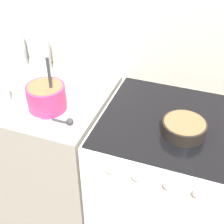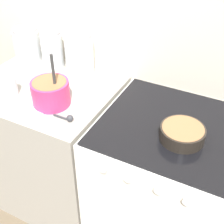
{
  "view_description": "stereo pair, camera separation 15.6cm",
  "coord_description": "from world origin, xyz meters",
  "px_view_note": "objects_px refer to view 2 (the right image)",
  "views": [
    {
      "loc": [
        0.52,
        -0.93,
        1.92
      ],
      "look_at": [
        0.09,
        0.24,
        0.99
      ],
      "focal_mm": 50.0,
      "sensor_mm": 36.0,
      "label": 1
    },
    {
      "loc": [
        0.66,
        -0.87,
        1.92
      ],
      "look_at": [
        0.09,
        0.24,
        0.99
      ],
      "focal_mm": 50.0,
      "sensor_mm": 36.0,
      "label": 2
    }
  ],
  "objects_px": {
    "storage_jar_left": "(27,47)",
    "stove": "(162,186)",
    "storage_jar_middle": "(52,52)",
    "baking_pan": "(182,133)",
    "storage_jar_right": "(80,57)",
    "tin_can": "(10,87)",
    "mixing_bowl": "(51,91)"
  },
  "relations": [
    {
      "from": "storage_jar_middle",
      "to": "stove",
      "type": "bearing_deg",
      "value": -15.08
    },
    {
      "from": "stove",
      "to": "storage_jar_middle",
      "type": "xyz_separation_m",
      "value": [
        -0.88,
        0.24,
        0.57
      ]
    },
    {
      "from": "storage_jar_right",
      "to": "tin_can",
      "type": "distance_m",
      "value": 0.45
    },
    {
      "from": "storage_jar_left",
      "to": "storage_jar_right",
      "type": "distance_m",
      "value": 0.41
    },
    {
      "from": "baking_pan",
      "to": "tin_can",
      "type": "bearing_deg",
      "value": -175.75
    },
    {
      "from": "storage_jar_middle",
      "to": "baking_pan",
      "type": "bearing_deg",
      "value": -18.32
    },
    {
      "from": "stove",
      "to": "storage_jar_left",
      "type": "relative_size",
      "value": 4.28
    },
    {
      "from": "stove",
      "to": "baking_pan",
      "type": "distance_m",
      "value": 0.52
    },
    {
      "from": "storage_jar_middle",
      "to": "storage_jar_right",
      "type": "relative_size",
      "value": 0.91
    },
    {
      "from": "storage_jar_right",
      "to": "storage_jar_middle",
      "type": "bearing_deg",
      "value": 180.0
    },
    {
      "from": "mixing_bowl",
      "to": "baking_pan",
      "type": "relative_size",
      "value": 1.44
    },
    {
      "from": "storage_jar_left",
      "to": "storage_jar_middle",
      "type": "relative_size",
      "value": 0.92
    },
    {
      "from": "mixing_bowl",
      "to": "storage_jar_middle",
      "type": "relative_size",
      "value": 1.28
    },
    {
      "from": "mixing_bowl",
      "to": "storage_jar_left",
      "type": "xyz_separation_m",
      "value": [
        -0.45,
        0.36,
        0.01
      ]
    },
    {
      "from": "mixing_bowl",
      "to": "storage_jar_left",
      "type": "height_order",
      "value": "mixing_bowl"
    },
    {
      "from": "tin_can",
      "to": "stove",
      "type": "bearing_deg",
      "value": 9.64
    },
    {
      "from": "baking_pan",
      "to": "storage_jar_middle",
      "type": "height_order",
      "value": "storage_jar_middle"
    },
    {
      "from": "storage_jar_left",
      "to": "stove",
      "type": "bearing_deg",
      "value": -12.33
    },
    {
      "from": "stove",
      "to": "storage_jar_right",
      "type": "distance_m",
      "value": 0.92
    },
    {
      "from": "storage_jar_middle",
      "to": "storage_jar_right",
      "type": "bearing_deg",
      "value": 0.0
    },
    {
      "from": "tin_can",
      "to": "storage_jar_left",
      "type": "bearing_deg",
      "value": 115.59
    },
    {
      "from": "stove",
      "to": "storage_jar_left",
      "type": "height_order",
      "value": "storage_jar_left"
    },
    {
      "from": "storage_jar_middle",
      "to": "tin_can",
      "type": "relative_size",
      "value": 2.31
    },
    {
      "from": "baking_pan",
      "to": "mixing_bowl",
      "type": "bearing_deg",
      "value": -176.79
    },
    {
      "from": "storage_jar_left",
      "to": "tin_can",
      "type": "relative_size",
      "value": 2.14
    },
    {
      "from": "mixing_bowl",
      "to": "baking_pan",
      "type": "xyz_separation_m",
      "value": [
        0.72,
        0.04,
        -0.04
      ]
    },
    {
      "from": "baking_pan",
      "to": "storage_jar_right",
      "type": "xyz_separation_m",
      "value": [
        -0.75,
        0.32,
        0.08
      ]
    },
    {
      "from": "storage_jar_left",
      "to": "tin_can",
      "type": "xyz_separation_m",
      "value": [
        0.19,
        -0.39,
        -0.04
      ]
    },
    {
      "from": "storage_jar_middle",
      "to": "tin_can",
      "type": "distance_m",
      "value": 0.39
    },
    {
      "from": "mixing_bowl",
      "to": "tin_can",
      "type": "xyz_separation_m",
      "value": [
        -0.26,
        -0.03,
        -0.03
      ]
    },
    {
      "from": "storage_jar_left",
      "to": "storage_jar_middle",
      "type": "height_order",
      "value": "storage_jar_middle"
    },
    {
      "from": "stove",
      "to": "storage_jar_middle",
      "type": "height_order",
      "value": "storage_jar_middle"
    }
  ]
}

